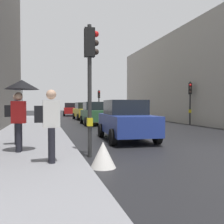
% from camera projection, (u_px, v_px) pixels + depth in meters
% --- Properties ---
extents(sidewalk_kerb, '(3.29, 40.00, 0.16)m').
position_uv_depth(sidewalk_kerb, '(31.00, 134.00, 12.95)').
color(sidewalk_kerb, gray).
rests_on(sidewalk_kerb, ground).
extents(traffic_light_near_left, '(0.43, 0.25, 3.91)m').
position_uv_depth(traffic_light_near_left, '(90.00, 66.00, 7.69)').
color(traffic_light_near_left, '#2D2D2D').
rests_on(traffic_light_near_left, ground).
extents(traffic_light_mid_street, '(0.34, 0.45, 3.28)m').
position_uv_depth(traffic_light_mid_street, '(190.00, 95.00, 19.75)').
color(traffic_light_mid_street, '#2D2D2D').
rests_on(traffic_light_mid_street, ground).
extents(traffic_light_far_median, '(0.24, 0.43, 3.24)m').
position_uv_depth(traffic_light_far_median, '(99.00, 99.00, 30.22)').
color(traffic_light_far_median, '#2D2D2D').
rests_on(traffic_light_far_median, ground).
extents(car_yellow_taxi, '(2.16, 4.27, 1.76)m').
position_uv_depth(car_yellow_taxi, '(85.00, 111.00, 26.76)').
color(car_yellow_taxi, yellow).
rests_on(car_yellow_taxi, ground).
extents(car_blue_van, '(2.18, 4.28, 1.76)m').
position_uv_depth(car_blue_van, '(126.00, 120.00, 11.46)').
color(car_blue_van, navy).
rests_on(car_blue_van, ground).
extents(car_silver_hatchback, '(2.19, 4.29, 1.76)m').
position_uv_depth(car_silver_hatchback, '(115.00, 110.00, 32.83)').
color(car_silver_hatchback, '#BCBCC1').
rests_on(car_silver_hatchback, ground).
extents(car_green_estate, '(2.07, 4.23, 1.76)m').
position_uv_depth(car_green_estate, '(95.00, 113.00, 20.22)').
color(car_green_estate, '#2D6038').
rests_on(car_green_estate, ground).
extents(car_red_sedan, '(2.22, 4.30, 1.76)m').
position_uv_depth(car_red_sedan, '(71.00, 109.00, 35.66)').
color(car_red_sedan, red).
rests_on(car_red_sedan, ground).
extents(pedestrian_with_umbrella, '(1.00, 1.00, 2.14)m').
position_uv_depth(pedestrian_with_umbrella, '(21.00, 95.00, 7.75)').
color(pedestrian_with_umbrella, black).
rests_on(pedestrian_with_umbrella, sidewalk_kerb).
extents(pedestrian_with_grey_backpack, '(0.64, 0.39, 1.77)m').
position_uv_depth(pedestrian_with_grey_backpack, '(16.00, 116.00, 9.12)').
color(pedestrian_with_grey_backpack, black).
rests_on(pedestrian_with_grey_backpack, sidewalk_kerb).
extents(pedestrian_with_black_backpack, '(0.61, 0.36, 1.77)m').
position_uv_depth(pedestrian_with_black_backpack, '(49.00, 121.00, 6.31)').
color(pedestrian_with_black_backpack, black).
rests_on(pedestrian_with_black_backpack, sidewalk_kerb).
extents(warning_sign_triangle, '(0.64, 0.64, 0.65)m').
position_uv_depth(warning_sign_triangle, '(103.00, 155.00, 6.45)').
color(warning_sign_triangle, silver).
rests_on(warning_sign_triangle, ground).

